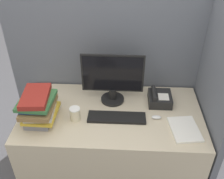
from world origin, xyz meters
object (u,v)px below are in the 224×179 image
at_px(monitor, 113,79).
at_px(mouse, 156,117).
at_px(coffee_cup, 75,114).
at_px(keyboard, 117,117).
at_px(book_stack, 38,107).
at_px(desk_telephone, 159,98).

relative_size(monitor, mouse, 6.54).
distance_m(monitor, mouse, 0.44).
height_order(mouse, coffee_cup, coffee_cup).
bearing_deg(keyboard, mouse, 2.77).
height_order(mouse, book_stack, book_stack).
bearing_deg(keyboard, monitor, 99.65).
relative_size(coffee_cup, book_stack, 0.34).
relative_size(keyboard, book_stack, 1.40).
distance_m(mouse, coffee_cup, 0.61).
distance_m(monitor, keyboard, 0.30).
bearing_deg(book_stack, desk_telephone, 16.02).
relative_size(keyboard, desk_telephone, 2.18).
relative_size(mouse, coffee_cup, 0.70).
bearing_deg(mouse, keyboard, -177.23).
height_order(keyboard, desk_telephone, desk_telephone).
distance_m(keyboard, mouse, 0.30).
bearing_deg(desk_telephone, monitor, 178.02).
height_order(keyboard, book_stack, book_stack).
bearing_deg(keyboard, book_stack, -175.52).
xyz_separation_m(keyboard, desk_telephone, (0.34, 0.21, 0.03)).
xyz_separation_m(coffee_cup, desk_telephone, (0.64, 0.24, -0.01)).
height_order(monitor, mouse, monitor).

